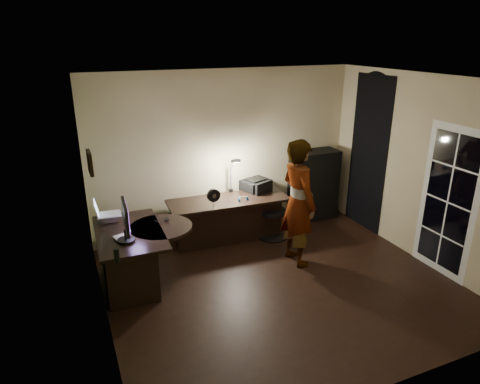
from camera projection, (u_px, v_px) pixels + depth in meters
name	position (u px, v px, depth m)	size (l,w,h in m)	color
floor	(280.00, 284.00, 5.81)	(4.50, 4.00, 0.01)	black
ceiling	(288.00, 79.00, 4.87)	(4.50, 4.00, 0.01)	silver
wall_back	(226.00, 153.00, 7.07)	(4.50, 0.01, 2.70)	#C3B38A
wall_front	(398.00, 266.00, 3.61)	(4.50, 0.01, 2.70)	#C3B38A
wall_left	(96.00, 220.00, 4.51)	(0.01, 4.00, 2.70)	#C3B38A
wall_right	(421.00, 170.00, 6.17)	(0.01, 4.00, 2.70)	#C3B38A
green_wall_overlay	(97.00, 219.00, 4.52)	(0.00, 4.00, 2.70)	#4C632A
arched_doorway	(368.00, 154.00, 7.18)	(0.01, 0.90, 2.60)	black
french_door	(448.00, 202.00, 5.80)	(0.02, 0.92, 2.10)	white
framed_picture	(90.00, 163.00, 4.74)	(0.04, 0.30, 0.25)	black
desk_left	(132.00, 258.00, 5.68)	(0.84, 1.36, 0.78)	black
desk_right	(229.00, 220.00, 6.93)	(1.92, 0.67, 0.72)	black
cabinet	(314.00, 185.00, 7.72)	(0.84, 0.42, 1.26)	black
laptop_stand	(109.00, 217.00, 5.82)	(0.21, 0.18, 0.09)	silver
laptop	(108.00, 207.00, 5.76)	(0.34, 0.32, 0.23)	silver
monitor	(125.00, 227.00, 5.21)	(0.11, 0.54, 0.35)	black
mouse	(129.00, 231.00, 5.49)	(0.06, 0.09, 0.03)	silver
phone	(167.00, 219.00, 5.88)	(0.06, 0.12, 0.01)	black
pen	(157.00, 222.00, 5.78)	(0.01, 0.14, 0.01)	black
speaker	(117.00, 255.00, 4.74)	(0.07, 0.07, 0.17)	black
notepad	(122.00, 238.00, 5.32)	(0.16, 0.22, 0.01)	silver
desk_fan	(213.00, 198.00, 6.45)	(0.20, 0.11, 0.31)	black
headphones	(243.00, 199.00, 6.76)	(0.17, 0.07, 0.08)	#0E4B95
printer	(256.00, 184.00, 7.22)	(0.45, 0.35, 0.20)	black
desk_lamp	(231.00, 173.00, 7.03)	(0.16, 0.30, 0.66)	black
office_chair	(273.00, 211.00, 7.02)	(0.51, 0.51, 0.92)	black
person	(298.00, 203.00, 6.10)	(0.66, 0.44, 1.86)	#D8A88C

